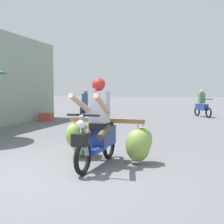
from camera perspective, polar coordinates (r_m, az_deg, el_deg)
ground_plane at (r=4.94m, az=-13.83°, el=-11.85°), size 120.00×120.00×0.00m
motorbike_main_loaded at (r=5.71m, az=-2.13°, el=-4.61°), size 1.79×1.91×1.58m
motorbike_distant_ahead_left at (r=16.01m, az=16.75°, el=1.15°), size 0.90×1.45×1.40m
motorbike_distant_ahead_right at (r=13.75m, az=-4.99°, el=0.85°), size 0.50×1.62×1.40m
motorbike_distant_far_ahead at (r=17.00m, az=-3.21°, el=1.48°), size 0.50×1.62×1.40m
produce_crate at (r=13.55m, az=-12.44°, el=-0.93°), size 0.56×0.40×0.36m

